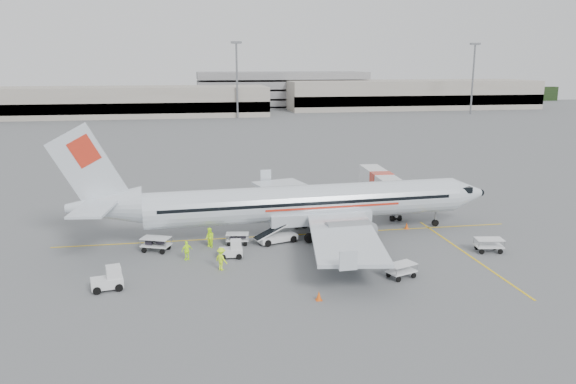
% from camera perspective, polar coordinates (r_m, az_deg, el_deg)
% --- Properties ---
extents(ground, '(360.00, 360.00, 0.00)m').
position_cam_1_polar(ground, '(54.12, 0.37, -4.39)').
color(ground, '#56595B').
extents(stripe_lead, '(44.00, 0.20, 0.01)m').
position_cam_1_polar(stripe_lead, '(54.12, 0.37, -4.39)').
color(stripe_lead, yellow).
rests_on(stripe_lead, ground).
extents(stripe_cross, '(0.20, 20.00, 0.01)m').
position_cam_1_polar(stripe_cross, '(51.33, 17.69, -6.00)').
color(stripe_cross, yellow).
rests_on(stripe_cross, ground).
extents(terminal_west, '(110.00, 22.00, 9.00)m').
position_cam_1_polar(terminal_west, '(183.78, -19.77, 8.59)').
color(terminal_west, gray).
rests_on(terminal_west, ground).
extents(terminal_east, '(90.00, 26.00, 10.00)m').
position_cam_1_polar(terminal_east, '(211.54, 12.26, 9.67)').
color(terminal_east, gray).
rests_on(terminal_east, ground).
extents(parking_garage, '(62.00, 24.00, 14.00)m').
position_cam_1_polar(parking_garage, '(213.78, -0.72, 10.53)').
color(parking_garage, slate).
rests_on(parking_garage, ground).
extents(treeline, '(300.00, 3.00, 6.00)m').
position_cam_1_polar(treeline, '(226.39, -7.68, 9.54)').
color(treeline, black).
rests_on(treeline, ground).
extents(mast_center, '(3.20, 1.20, 22.00)m').
position_cam_1_polar(mast_center, '(169.50, -5.21, 11.19)').
color(mast_center, slate).
rests_on(mast_center, ground).
extents(mast_east, '(3.20, 1.20, 22.00)m').
position_cam_1_polar(mast_east, '(191.03, 18.26, 10.80)').
color(mast_east, slate).
rests_on(mast_east, ground).
extents(aircraft, '(41.50, 33.32, 11.01)m').
position_cam_1_polar(aircraft, '(52.77, 1.94, 1.32)').
color(aircraft, silver).
rests_on(aircraft, ground).
extents(jet_bridge, '(3.65, 15.59, 4.06)m').
position_cam_1_polar(jet_bridge, '(64.63, 9.44, 0.17)').
color(jet_bridge, silver).
rests_on(jet_bridge, ground).
extents(belt_loader, '(5.16, 3.26, 2.62)m').
position_cam_1_polar(belt_loader, '(51.58, -1.13, -3.76)').
color(belt_loader, silver).
rests_on(belt_loader, ground).
extents(tug_fore, '(2.29, 1.88, 1.54)m').
position_cam_1_polar(tug_fore, '(49.82, 5.94, -5.09)').
color(tug_fore, silver).
rests_on(tug_fore, ground).
extents(tug_mid, '(2.04, 1.25, 1.53)m').
position_cam_1_polar(tug_mid, '(48.03, -5.84, -5.78)').
color(tug_mid, silver).
rests_on(tug_mid, ground).
extents(tug_aft, '(2.46, 1.73, 1.73)m').
position_cam_1_polar(tug_aft, '(43.29, -17.94, -8.37)').
color(tug_aft, silver).
rests_on(tug_aft, ground).
extents(cart_loaded_a, '(2.20, 1.49, 1.07)m').
position_cam_1_polar(cart_loaded_a, '(51.41, -5.16, -4.77)').
color(cart_loaded_a, silver).
rests_on(cart_loaded_a, ground).
extents(cart_loaded_b, '(2.81, 2.26, 1.27)m').
position_cam_1_polar(cart_loaded_b, '(50.72, -13.25, -5.20)').
color(cart_loaded_b, silver).
rests_on(cart_loaded_b, ground).
extents(cart_empty_a, '(2.54, 2.01, 1.16)m').
position_cam_1_polar(cart_empty_a, '(44.42, 11.45, -7.83)').
color(cart_empty_a, silver).
rests_on(cart_empty_a, ground).
extents(cart_empty_b, '(2.52, 1.72, 1.22)m').
position_cam_1_polar(cart_empty_b, '(52.29, 19.73, -5.11)').
color(cart_empty_b, silver).
rests_on(cart_empty_b, ground).
extents(cone_nose, '(0.41, 0.41, 0.68)m').
position_cam_1_polar(cone_nose, '(57.25, 11.96, -3.35)').
color(cone_nose, '#E35611').
rests_on(cone_nose, ground).
extents(cone_port, '(0.43, 0.43, 0.70)m').
position_cam_1_polar(cone_port, '(66.28, 2.84, -0.83)').
color(cone_port, '#E35611').
rests_on(cone_port, ground).
extents(cone_stbd, '(0.43, 0.43, 0.71)m').
position_cam_1_polar(cone_stbd, '(39.79, 3.15, -10.45)').
color(cone_stbd, '#E35611').
rests_on(cone_stbd, ground).
extents(crew_a, '(0.74, 0.68, 1.70)m').
position_cam_1_polar(crew_a, '(51.11, -7.92, -4.58)').
color(crew_a, '#C9FF18').
rests_on(crew_a, ground).
extents(crew_b, '(1.01, 1.10, 1.83)m').
position_cam_1_polar(crew_b, '(50.76, -7.95, -4.63)').
color(crew_b, '#C9FF18').
rests_on(crew_b, ground).
extents(crew_c, '(1.30, 1.37, 1.87)m').
position_cam_1_polar(crew_c, '(45.29, -6.79, -6.76)').
color(crew_c, '#C9FF18').
rests_on(crew_c, ground).
extents(crew_d, '(1.05, 0.80, 1.66)m').
position_cam_1_polar(crew_d, '(47.98, -10.23, -5.87)').
color(crew_d, '#C9FF18').
rests_on(crew_d, ground).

